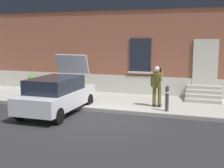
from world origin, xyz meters
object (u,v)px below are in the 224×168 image
Objects in this scene: planter_cream at (74,83)px; bollard_far_left at (74,92)px; hatchback_car_silver at (57,94)px; person_on_phone at (157,84)px; planter_charcoal at (32,82)px; bollard_near_person at (167,97)px.

bollard_far_left is at bearing -64.14° from planter_cream.
hatchback_car_silver is at bearing -98.87° from bollard_far_left.
person_on_phone is 2.03× the size of planter_charcoal.
planter_charcoal is at bearing 146.18° from bollard_far_left.
hatchback_car_silver reaches higher than planter_cream.
hatchback_car_silver is 4.24m from planter_cream.
planter_cream is (-1.20, 4.07, -0.19)m from hatchback_car_silver.
person_on_phone reaches higher than bollard_far_left.
person_on_phone is (-0.53, 0.63, 0.44)m from bollard_near_person.
bollard_near_person is at bearing 0.00° from bollard_far_left.
person_on_phone reaches higher than planter_cream.
bollard_far_left is (-4.10, 0.00, 0.00)m from bollard_near_person.
planter_charcoal is 2.49m from planter_cream.
hatchback_car_silver is 2.34× the size of person_on_phone.
bollard_near_person is 4.10m from bollard_far_left.
bollard_near_person is 0.93m from person_on_phone.
planter_cream is at bearing 152.41° from bollard_near_person.
hatchback_car_silver is at bearing -45.86° from planter_charcoal.
bollard_far_left reaches higher than planter_charcoal.
bollard_far_left is 4.65m from planter_charcoal.
person_on_phone is (3.57, 0.63, 0.44)m from bollard_far_left.
planter_charcoal is 1.00× the size of planter_cream.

